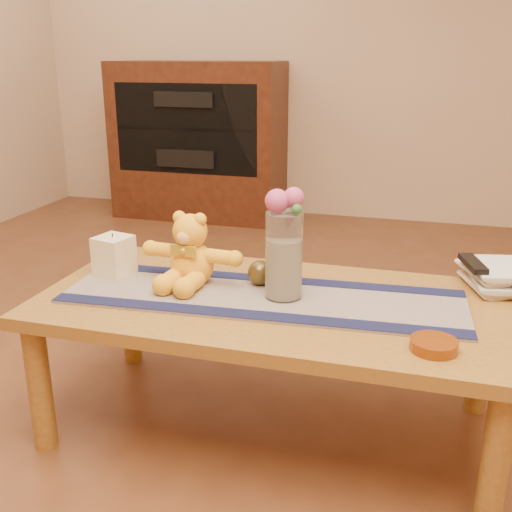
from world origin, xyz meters
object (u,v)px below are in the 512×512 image
(tv_remote, at_px, (473,264))
(teddy_bear, at_px, (191,249))
(bronze_ball, at_px, (260,273))
(amber_dish, at_px, (434,345))
(glass_vase, at_px, (284,256))
(pillar_candle, at_px, (114,255))
(book_bottom, at_px, (469,285))

(tv_remote, bearing_deg, teddy_bear, 177.86)
(bronze_ball, height_order, amber_dish, bronze_ball)
(glass_vase, bearing_deg, pillar_candle, 175.97)
(glass_vase, height_order, tv_remote, glass_vase)
(pillar_candle, height_order, glass_vase, glass_vase)
(teddy_bear, bearing_deg, glass_vase, -2.66)
(teddy_bear, bearing_deg, pillar_candle, -175.15)
(pillar_candle, distance_m, book_bottom, 1.15)
(pillar_candle, bearing_deg, tv_remote, 10.09)
(pillar_candle, xyz_separation_m, book_bottom, (1.12, 0.21, -0.06))
(pillar_candle, height_order, tv_remote, pillar_candle)
(tv_remote, bearing_deg, amber_dish, -118.30)
(glass_vase, xyz_separation_m, book_bottom, (0.54, 0.25, -0.13))
(teddy_bear, xyz_separation_m, glass_vase, (0.31, -0.04, 0.02))
(amber_dish, bearing_deg, teddy_bear, 160.88)
(bronze_ball, xyz_separation_m, amber_dish, (0.53, -0.30, -0.03))
(glass_vase, bearing_deg, bronze_ball, 140.33)
(bronze_ball, height_order, tv_remote, tv_remote)
(teddy_bear, xyz_separation_m, bronze_ball, (0.21, 0.04, -0.07))
(bronze_ball, bearing_deg, pillar_candle, -175.64)
(glass_vase, relative_size, amber_dish, 2.19)
(teddy_bear, distance_m, glass_vase, 0.31)
(bronze_ball, relative_size, book_bottom, 0.35)
(glass_vase, bearing_deg, book_bottom, 24.92)
(teddy_bear, relative_size, book_bottom, 1.44)
(tv_remote, distance_m, amber_dish, 0.48)
(pillar_candle, xyz_separation_m, glass_vase, (0.58, -0.04, 0.07))
(amber_dish, bearing_deg, pillar_candle, 165.77)
(book_bottom, bearing_deg, glass_vase, -173.47)
(teddy_bear, height_order, book_bottom, teddy_bear)
(book_bottom, bearing_deg, bronze_ball, 176.83)
(glass_vase, height_order, amber_dish, glass_vase)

